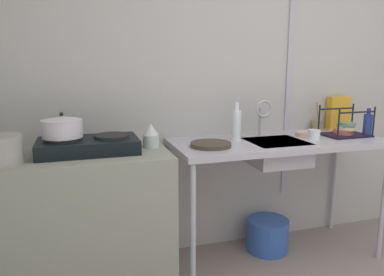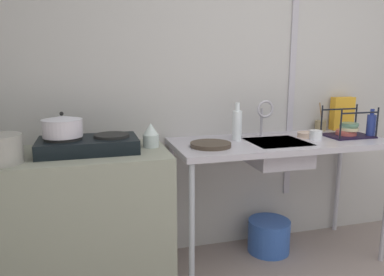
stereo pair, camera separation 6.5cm
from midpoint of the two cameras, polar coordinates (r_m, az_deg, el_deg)
name	(u,v)px [view 2 (the right image)]	position (r m, az deg, el deg)	size (l,w,h in m)	color
wall_back	(273,88)	(3.02, 12.94, 7.58)	(4.96, 0.10, 2.48)	#B1AEAD
wall_metal_strip	(292,72)	(3.03, 15.79, 9.80)	(0.05, 0.01, 1.98)	#ADA8B5
counter_concrete	(81,221)	(2.48, -15.97, -12.24)	(1.10, 0.62, 0.89)	gray
counter_sink	(280,149)	(2.71, 13.99, -1.70)	(1.53, 0.62, 0.89)	#ADA8B5
stove	(88,144)	(2.33, -14.90, -0.95)	(0.59, 0.34, 0.10)	black
pot_on_left_burner	(62,126)	(2.31, -18.56, 1.74)	(0.24, 0.24, 0.15)	silver
percolator	(151,135)	(2.40, -5.57, 0.39)	(0.10, 0.10, 0.16)	silver
sink_basin	(277,153)	(2.66, 13.62, -2.22)	(0.39, 0.37, 0.16)	#ADA8B5
faucet	(264,112)	(2.75, 11.76, 3.94)	(0.13, 0.07, 0.27)	#ADA8B5
frying_pan	(211,145)	(2.41, 3.66, -1.03)	(0.27, 0.27, 0.03)	#3F3329
dish_rack	(348,130)	(2.98, 23.43, 1.07)	(0.33, 0.24, 0.22)	black
cup_by_rack	(316,135)	(2.78, 19.14, 0.44)	(0.09, 0.09, 0.07)	white
small_bowl_on_drainboard	(307,135)	(2.85, 17.98, 0.47)	(0.15, 0.15, 0.04)	beige
bottle_by_sink	(237,125)	(2.60, 7.67, 2.01)	(0.07, 0.07, 0.27)	white
bottle_by_rack	(371,125)	(3.03, 26.40, 1.77)	(0.06, 0.06, 0.21)	navy
cereal_box	(342,113)	(3.27, 22.62, 3.52)	(0.18, 0.07, 0.26)	gold
utensil_jar	(320,125)	(3.16, 19.72, 1.85)	(0.08, 0.08, 0.23)	#8D7B53
bucket_on_floor	(269,236)	(3.01, 12.37, -14.48)	(0.32, 0.32, 0.25)	#3158AF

